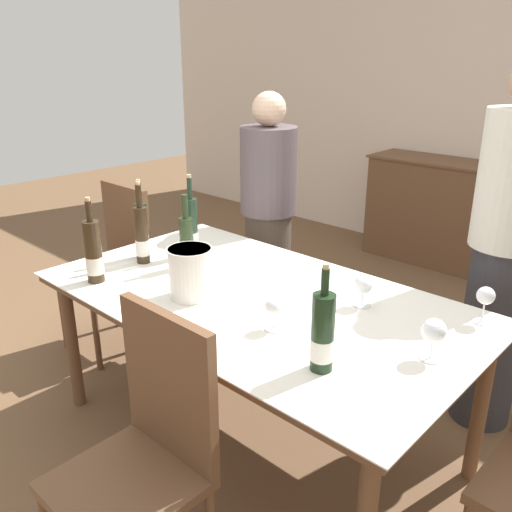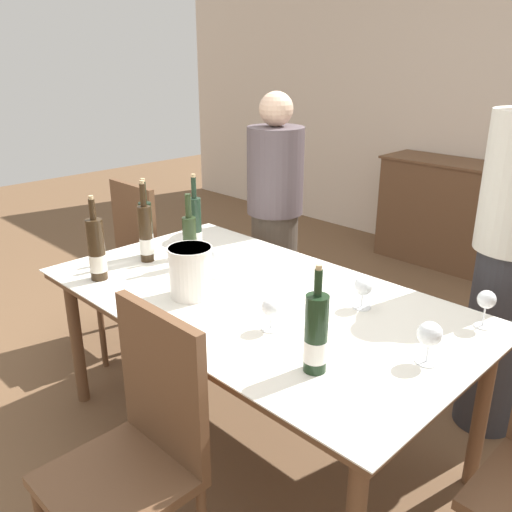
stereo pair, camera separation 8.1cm
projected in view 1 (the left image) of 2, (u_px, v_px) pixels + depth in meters
The scene contains 19 objects.
ground_plane at pixel (256, 436), 2.56m from camera, with size 12.00×12.00×0.00m, color brown.
sideboard_cabinet at pixel (462, 217), 4.43m from camera, with size 1.60×0.46×0.88m.
dining_table at pixel (256, 308), 2.32m from camera, with size 1.87×1.05×0.73m.
ice_bucket at pixel (190, 272), 2.25m from camera, with size 0.19×0.19×0.22m.
wine_bottle_0 at pixel (191, 229), 2.71m from camera, with size 0.07×0.07×0.42m.
wine_bottle_1 at pixel (142, 231), 2.69m from camera, with size 0.06×0.06×0.40m.
wine_bottle_2 at pixel (187, 243), 2.57m from camera, with size 0.07×0.07×0.36m.
wine_bottle_3 at pixel (323, 335), 1.73m from camera, with size 0.08×0.08×0.37m.
wine_bottle_4 at pixel (142, 236), 2.62m from camera, with size 0.07×0.07×0.40m.
wine_bottle_5 at pixel (94, 253), 2.40m from camera, with size 0.08×0.08×0.39m.
wine_glass_0 at pixel (434, 332), 1.79m from camera, with size 0.08×0.08×0.15m.
wine_glass_1 at pixel (363, 286), 2.18m from camera, with size 0.08×0.08×0.13m.
wine_glass_2 at pixel (274, 308), 1.99m from camera, with size 0.07×0.07×0.13m.
wine_glass_3 at pixel (217, 259), 2.45m from camera, with size 0.08×0.08×0.14m.
wine_glass_4 at pixel (486, 297), 2.04m from camera, with size 0.07×0.07×0.15m.
chair_near_front at pixel (147, 443), 1.71m from camera, with size 0.42×0.42×0.97m.
chair_left_end at pixel (114, 257), 3.21m from camera, with size 0.42×0.42×0.98m.
person_host at pixel (268, 222), 3.25m from camera, with size 0.33×0.33×1.50m.
person_guest_left at pixel (505, 257), 2.41m from camera, with size 0.33×0.33×1.69m.
Camera 1 is at (1.43, -1.53, 1.70)m, focal length 38.00 mm.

